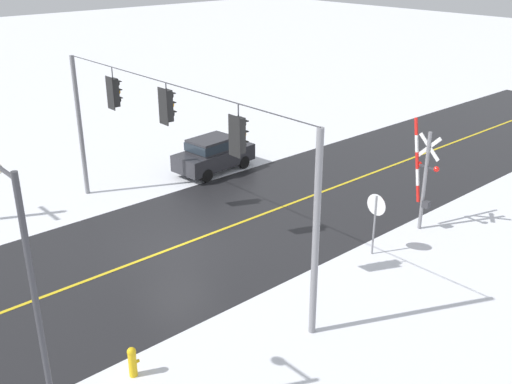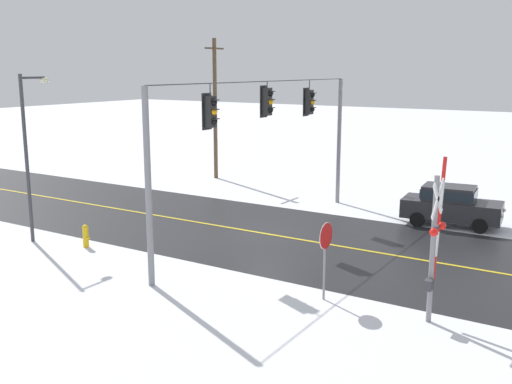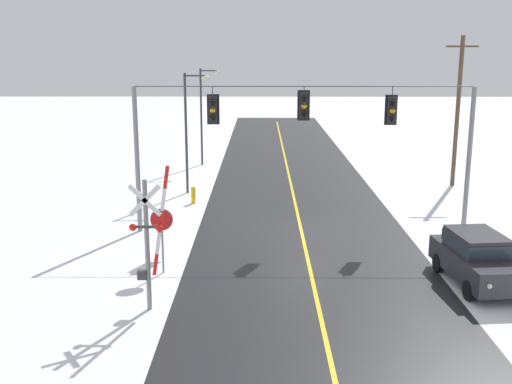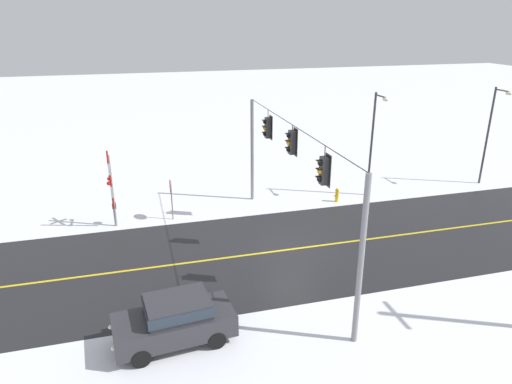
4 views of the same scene
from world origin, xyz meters
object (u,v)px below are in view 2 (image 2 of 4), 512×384
(stop_sign, at_px, (326,244))
(utility_pole, at_px, (215,107))
(parked_car_charcoal, at_px, (451,204))
(streetlamp_near, at_px, (30,142))
(railroad_crossing, at_px, (435,241))
(fire_hydrant, at_px, (86,235))

(stop_sign, distance_m, utility_pole, 20.69)
(parked_car_charcoal, bearing_deg, streetlamp_near, 129.63)
(railroad_crossing, distance_m, streetlamp_near, 15.59)
(stop_sign, distance_m, railroad_crossing, 3.13)
(utility_pole, bearing_deg, fire_hydrant, -163.17)
(stop_sign, xyz_separation_m, streetlamp_near, (-0.40, 12.40, 2.20))
(parked_car_charcoal, distance_m, streetlamp_near, 17.53)
(stop_sign, relative_size, fire_hydrant, 2.67)
(streetlamp_near, distance_m, utility_pole, 15.11)
(streetlamp_near, distance_m, fire_hydrant, 4.20)
(parked_car_charcoal, xyz_separation_m, utility_pole, (3.95, 15.35, 3.41))
(fire_hydrant, bearing_deg, utility_pole, 16.83)
(stop_sign, bearing_deg, railroad_crossing, -87.70)
(stop_sign, distance_m, parked_car_charcoal, 10.69)
(stop_sign, relative_size, railroad_crossing, 0.53)
(utility_pole, bearing_deg, railroad_crossing, -129.49)
(railroad_crossing, xyz_separation_m, parked_car_charcoal, (10.50, 2.18, -1.30))
(railroad_crossing, bearing_deg, streetlamp_near, 91.94)
(railroad_crossing, bearing_deg, utility_pole, 50.51)
(railroad_crossing, bearing_deg, stop_sign, 92.30)
(streetlamp_near, bearing_deg, utility_pole, 7.76)
(stop_sign, xyz_separation_m, railroad_crossing, (0.12, -3.08, 0.54))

